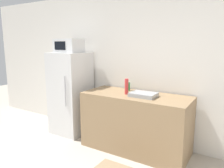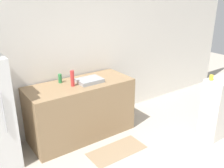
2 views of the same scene
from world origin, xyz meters
TOP-DOWN VIEW (x-y plane):
  - wall_back at (0.00, 2.63)m, footprint 8.00×0.06m
  - counter at (-0.02, 2.22)m, footprint 1.68×0.71m
  - sink_basin at (0.13, 2.17)m, footprint 0.38×0.29m
  - bottle_tall at (-0.16, 2.17)m, footprint 0.06×0.06m
  - bottle_short at (-0.25, 2.42)m, footprint 0.06×0.06m
  - shelf_cabinet at (1.87, 0.92)m, footprint 0.70×0.33m
  - jar at (1.58, 0.99)m, footprint 0.06×0.06m
  - kitchen_rug at (0.18, 1.50)m, footprint 0.89×0.42m

SIDE VIEW (x-z plane):
  - kitchen_rug at x=0.18m, z-range 0.00..0.01m
  - counter at x=-0.02m, z-range 0.00..0.92m
  - shelf_cabinet at x=1.87m, z-range 0.00..1.00m
  - sink_basin at x=0.13m, z-range 0.92..0.98m
  - bottle_short at x=-0.25m, z-range 0.92..1.06m
  - jar at x=1.58m, z-range 1.00..1.08m
  - bottle_tall at x=-0.16m, z-range 0.92..1.16m
  - wall_back at x=0.00m, z-range 0.00..2.60m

